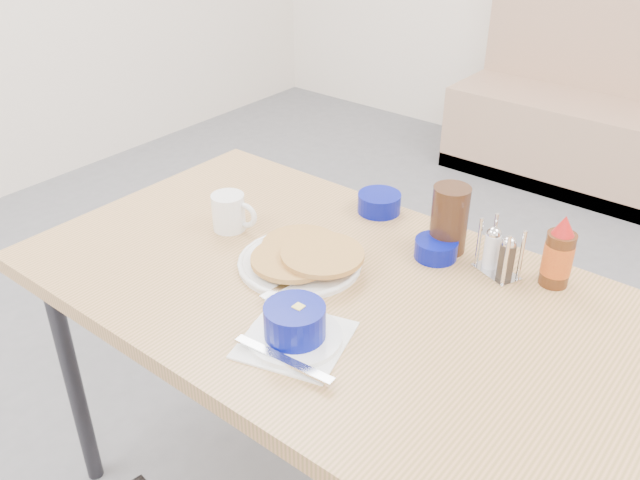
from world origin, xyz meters
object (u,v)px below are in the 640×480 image
Objects in this scene: dining_table at (334,309)px; amber_tumbler at (449,219)px; syrup_bottle at (558,255)px; coffee_mug at (230,212)px; creamer_bowl at (379,203)px; butter_bowl at (436,249)px; grits_setting at (295,327)px; pancake_plate at (303,258)px; condiment_caddy at (499,256)px.

amber_tumbler reaches higher than dining_table.
dining_table is 8.44× the size of syrup_bottle.
coffee_mug is 0.53m from amber_tumbler.
syrup_bottle is at bearing -4.17° from creamer_bowl.
butter_bowl is (0.46, 0.20, -0.03)m from coffee_mug.
butter_bowl is at bearing 65.51° from dining_table.
coffee_mug is at bearing 150.40° from grits_setting.
grits_setting is (0.16, -0.21, 0.01)m from pancake_plate.
grits_setting is 2.64× the size of butter_bowl.
butter_bowl is (0.11, 0.24, 0.08)m from dining_table.
dining_table is at bearing -10.41° from pancake_plate.
creamer_bowl is (-0.17, 0.54, -0.01)m from grits_setting.
pancake_plate reaches higher than dining_table.
dining_table is at bearing -114.49° from butter_bowl.
creamer_bowl is 0.69× the size of amber_tumbler.
amber_tumbler is at bearing 83.36° from grits_setting.
syrup_bottle reaches higher than butter_bowl.
grits_setting reaches higher than butter_bowl.
syrup_bottle reaches higher than creamer_bowl.
coffee_mug is at bearing 176.09° from pancake_plate.
creamer_bowl is 0.24m from amber_tumbler.
creamer_bowl is at bearing 175.83° from syrup_bottle.
syrup_bottle is at bearing 14.68° from butter_bowl.
butter_bowl is at bearing -165.32° from syrup_bottle.
butter_bowl is 0.61× the size of amber_tumbler.
condiment_caddy is at bearing 20.87° from coffee_mug.
coffee_mug is 0.95× the size of condiment_caddy.
syrup_bottle is at bearing 4.89° from amber_tumbler.
creamer_bowl is at bearing 92.25° from pancake_plate.
pancake_plate is 2.59× the size of coffee_mug.
pancake_plate reaches higher than butter_bowl.
creamer_bowl is at bearing 109.27° from dining_table.
dining_table is at bearing -70.73° from creamer_bowl.
creamer_bowl reaches higher than butter_bowl.
amber_tumbler is (0.22, 0.26, 0.06)m from pancake_plate.
coffee_mug is at bearing -159.40° from syrup_bottle.
condiment_caddy is at bearing 10.85° from butter_bowl.
pancake_plate is 2.75× the size of creamer_bowl.
amber_tumbler is at bearing 68.55° from dining_table.
amber_tumbler is at bearing 28.06° from coffee_mug.
amber_tumbler reaches higher than grits_setting.
condiment_caddy reaches higher than dining_table.
grits_setting is at bearing -52.99° from pancake_plate.
coffee_mug is 0.38m from creamer_bowl.
condiment_caddy reaches higher than coffee_mug.
pancake_plate is 0.25m from coffee_mug.
butter_bowl is 0.27m from syrup_bottle.
syrup_bottle is (0.47, 0.29, 0.05)m from pancake_plate.
syrup_bottle is (0.25, 0.07, 0.05)m from butter_bowl.
coffee_mug is 0.45× the size of grits_setting.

